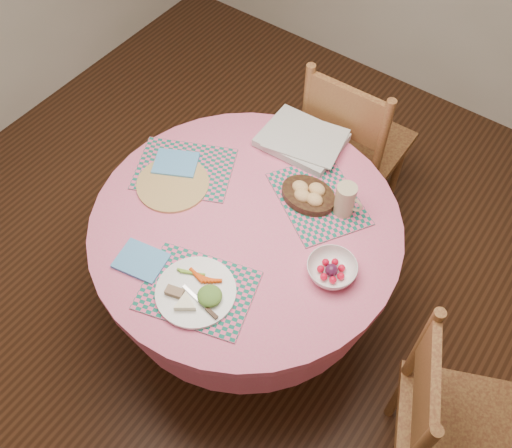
{
  "coord_description": "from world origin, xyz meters",
  "views": [
    {
      "loc": [
        0.8,
        -1.04,
        2.57
      ],
      "look_at": [
        0.05,
        0.0,
        0.78
      ],
      "focal_mm": 40.0,
      "sensor_mm": 36.0,
      "label": 1
    }
  ],
  "objects_px": {
    "fruit_bowl": "(332,270)",
    "bread_bowl": "(308,194)",
    "wicker_trivet": "(173,184)",
    "latte_mug": "(346,200)",
    "chair_back": "(352,143)",
    "dinner_plate": "(196,293)",
    "chair_right": "(444,425)",
    "dining_table": "(246,249)"
  },
  "relations": [
    {
      "from": "dining_table",
      "to": "wicker_trivet",
      "type": "distance_m",
      "value": 0.41
    },
    {
      "from": "chair_right",
      "to": "fruit_bowl",
      "type": "bearing_deg",
      "value": 51.65
    },
    {
      "from": "wicker_trivet",
      "to": "bread_bowl",
      "type": "relative_size",
      "value": 1.3
    },
    {
      "from": "chair_back",
      "to": "bread_bowl",
      "type": "bearing_deg",
      "value": 98.81
    },
    {
      "from": "dining_table",
      "to": "chair_back",
      "type": "relative_size",
      "value": 1.23
    },
    {
      "from": "wicker_trivet",
      "to": "chair_right",
      "type": "bearing_deg",
      "value": -5.68
    },
    {
      "from": "dining_table",
      "to": "wicker_trivet",
      "type": "xyz_separation_m",
      "value": [
        -0.36,
        -0.02,
        0.2
      ]
    },
    {
      "from": "dinner_plate",
      "to": "bread_bowl",
      "type": "distance_m",
      "value": 0.61
    },
    {
      "from": "chair_back",
      "to": "fruit_bowl",
      "type": "xyz_separation_m",
      "value": [
        0.36,
        -0.82,
        0.25
      ]
    },
    {
      "from": "chair_back",
      "to": "fruit_bowl",
      "type": "distance_m",
      "value": 0.93
    },
    {
      "from": "chair_back",
      "to": "dinner_plate",
      "type": "xyz_separation_m",
      "value": [
        0.01,
        -1.19,
        0.25
      ]
    },
    {
      "from": "wicker_trivet",
      "to": "chair_back",
      "type": "bearing_deg",
      "value": 65.0
    },
    {
      "from": "chair_right",
      "to": "fruit_bowl",
      "type": "distance_m",
      "value": 0.68
    },
    {
      "from": "dinner_plate",
      "to": "bread_bowl",
      "type": "xyz_separation_m",
      "value": [
        0.08,
        0.61,
        0.01
      ]
    },
    {
      "from": "fruit_bowl",
      "to": "chair_right",
      "type": "bearing_deg",
      "value": -14.4
    },
    {
      "from": "latte_mug",
      "to": "bread_bowl",
      "type": "bearing_deg",
      "value": -168.79
    },
    {
      "from": "dining_table",
      "to": "fruit_bowl",
      "type": "height_order",
      "value": "fruit_bowl"
    },
    {
      "from": "fruit_bowl",
      "to": "latte_mug",
      "type": "bearing_deg",
      "value": 112.07
    },
    {
      "from": "latte_mug",
      "to": "fruit_bowl",
      "type": "height_order",
      "value": "latte_mug"
    },
    {
      "from": "dining_table",
      "to": "latte_mug",
      "type": "height_order",
      "value": "latte_mug"
    },
    {
      "from": "dining_table",
      "to": "latte_mug",
      "type": "relative_size",
      "value": 8.58
    },
    {
      "from": "dinner_plate",
      "to": "latte_mug",
      "type": "relative_size",
      "value": 2.02
    },
    {
      "from": "dinner_plate",
      "to": "bread_bowl",
      "type": "bearing_deg",
      "value": 82.01
    },
    {
      "from": "bread_bowl",
      "to": "latte_mug",
      "type": "xyz_separation_m",
      "value": [
        0.15,
        0.03,
        0.04
      ]
    },
    {
      "from": "latte_mug",
      "to": "fruit_bowl",
      "type": "xyz_separation_m",
      "value": [
        0.11,
        -0.27,
        -0.05
      ]
    },
    {
      "from": "bread_bowl",
      "to": "fruit_bowl",
      "type": "xyz_separation_m",
      "value": [
        0.26,
        -0.24,
        -0.01
      ]
    },
    {
      "from": "chair_right",
      "to": "fruit_bowl",
      "type": "relative_size",
      "value": 4.37
    },
    {
      "from": "chair_right",
      "to": "latte_mug",
      "type": "distance_m",
      "value": 0.89
    },
    {
      "from": "wicker_trivet",
      "to": "fruit_bowl",
      "type": "bearing_deg",
      "value": 1.47
    },
    {
      "from": "bread_bowl",
      "to": "wicker_trivet",
      "type": "bearing_deg",
      "value": -151.96
    },
    {
      "from": "wicker_trivet",
      "to": "latte_mug",
      "type": "height_order",
      "value": "latte_mug"
    },
    {
      "from": "fruit_bowl",
      "to": "bread_bowl",
      "type": "bearing_deg",
      "value": 136.79
    },
    {
      "from": "chair_right",
      "to": "wicker_trivet",
      "type": "relative_size",
      "value": 3.22
    },
    {
      "from": "dining_table",
      "to": "chair_right",
      "type": "distance_m",
      "value": 1.01
    },
    {
      "from": "wicker_trivet",
      "to": "dinner_plate",
      "type": "bearing_deg",
      "value": -40.02
    },
    {
      "from": "dining_table",
      "to": "chair_right",
      "type": "bearing_deg",
      "value": -8.98
    },
    {
      "from": "wicker_trivet",
      "to": "bread_bowl",
      "type": "bearing_deg",
      "value": 28.04
    },
    {
      "from": "bread_bowl",
      "to": "latte_mug",
      "type": "distance_m",
      "value": 0.16
    },
    {
      "from": "chair_right",
      "to": "chair_back",
      "type": "distance_m",
      "value": 1.37
    },
    {
      "from": "chair_back",
      "to": "bread_bowl",
      "type": "relative_size",
      "value": 4.37
    },
    {
      "from": "dinner_plate",
      "to": "bread_bowl",
      "type": "relative_size",
      "value": 1.27
    },
    {
      "from": "dinner_plate",
      "to": "latte_mug",
      "type": "distance_m",
      "value": 0.68
    }
  ]
}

